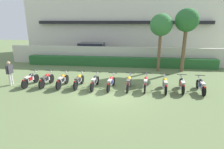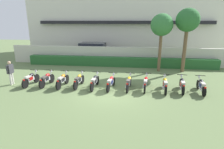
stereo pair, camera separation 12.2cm
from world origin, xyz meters
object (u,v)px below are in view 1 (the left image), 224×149
parked_car (93,52)px  motorcycle_in_row_5 (111,82)px  motorcycle_in_row_8 (165,84)px  motorcycle_in_row_1 (46,79)px  tree_far_side (187,22)px  motorcycle_in_row_7 (146,83)px  motorcycle_in_row_2 (62,80)px  motorcycle_in_row_9 (182,84)px  tree_near_inspector (161,26)px  motorcycle_in_row_3 (79,80)px  motorcycle_in_row_10 (201,85)px  motorcycle_in_row_4 (95,81)px  motorcycle_in_row_0 (30,79)px  inspector_person (10,71)px  motorcycle_in_row_6 (129,82)px

parked_car → motorcycle_in_row_5: parked_car is taller
motorcycle_in_row_8 → motorcycle_in_row_1: bearing=92.8°
tree_far_side → motorcycle_in_row_7: tree_far_side is taller
motorcycle_in_row_1 → motorcycle_in_row_5: 4.33m
motorcycle_in_row_2 → motorcycle_in_row_9: (7.58, 0.10, -0.01)m
tree_near_inspector → motorcycle_in_row_3: (-5.66, -4.75, -3.35)m
tree_far_side → motorcycle_in_row_10: bearing=-90.3°
motorcycle_in_row_4 → motorcycle_in_row_10: motorcycle_in_row_4 is taller
tree_near_inspector → motorcycle_in_row_0: bearing=-151.4°
motorcycle_in_row_1 → motorcycle_in_row_2: 1.13m
motorcycle_in_row_3 → motorcycle_in_row_8: motorcycle_in_row_3 is taller
parked_car → tree_near_inspector: (6.58, -3.98, 2.86)m
parked_car → motorcycle_in_row_9: size_ratio=2.50×
tree_far_side → motorcycle_in_row_1: bearing=-153.7°
motorcycle_in_row_4 → motorcycle_in_row_7: bearing=-84.6°
tree_near_inspector → motorcycle_in_row_2: size_ratio=2.57×
motorcycle_in_row_8 → motorcycle_in_row_10: 2.16m
motorcycle_in_row_3 → inspector_person: bearing=95.5°
motorcycle_in_row_0 → motorcycle_in_row_4: motorcycle_in_row_4 is taller
tree_far_side → motorcycle_in_row_4: size_ratio=2.69×
motorcycle_in_row_1 → motorcycle_in_row_7: bearing=-84.2°
motorcycle_in_row_5 → motorcycle_in_row_7: 2.19m
motorcycle_in_row_7 → motorcycle_in_row_8: 1.17m
motorcycle_in_row_0 → motorcycle_in_row_8: motorcycle_in_row_0 is taller
motorcycle_in_row_4 → motorcycle_in_row_3: bearing=87.2°
motorcycle_in_row_2 → motorcycle_in_row_10: bearing=-86.1°
motorcycle_in_row_8 → motorcycle_in_row_10: motorcycle_in_row_8 is taller
tree_far_side → motorcycle_in_row_8: 6.54m
motorcycle_in_row_3 → motorcycle_in_row_9: motorcycle_in_row_9 is taller
motorcycle_in_row_0 → motorcycle_in_row_3: size_ratio=0.99×
motorcycle_in_row_1 → motorcycle_in_row_9: 8.71m
motorcycle_in_row_8 → motorcycle_in_row_7: bearing=86.7°
motorcycle_in_row_3 → motorcycle_in_row_5: 2.14m
motorcycle_in_row_9 → motorcycle_in_row_1: bearing=95.9°
motorcycle_in_row_7 → motorcycle_in_row_0: bearing=97.7°
motorcycle_in_row_0 → motorcycle_in_row_4: size_ratio=0.95×
tree_near_inspector → motorcycle_in_row_6: tree_near_inspector is taller
tree_near_inspector → tree_far_side: (2.00, 0.07, 0.33)m
tree_far_side → motorcycle_in_row_4: tree_far_side is taller
tree_near_inspector → motorcycle_in_row_5: 6.89m
tree_far_side → inspector_person: (-12.31, -4.99, -3.17)m
motorcycle_in_row_10 → motorcycle_in_row_4: bearing=93.8°
parked_car → tree_near_inspector: bearing=-29.2°
motorcycle_in_row_4 → motorcycle_in_row_6: (2.19, 0.04, 0.00)m
motorcycle_in_row_4 → motorcycle_in_row_6: 2.19m
motorcycle_in_row_9 → motorcycle_in_row_10: bearing=-85.3°
motorcycle_in_row_2 → motorcycle_in_row_5: bearing=-86.5°
tree_near_inspector → motorcycle_in_row_4: (-4.58, -4.87, -3.35)m
motorcycle_in_row_4 → inspector_person: 5.76m
motorcycle_in_row_0 → motorcycle_in_row_7: motorcycle_in_row_7 is taller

